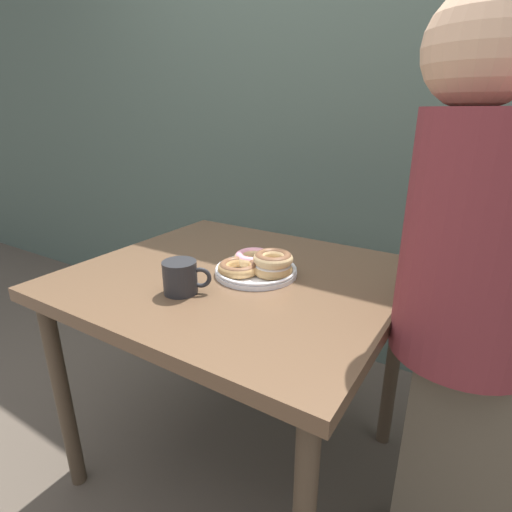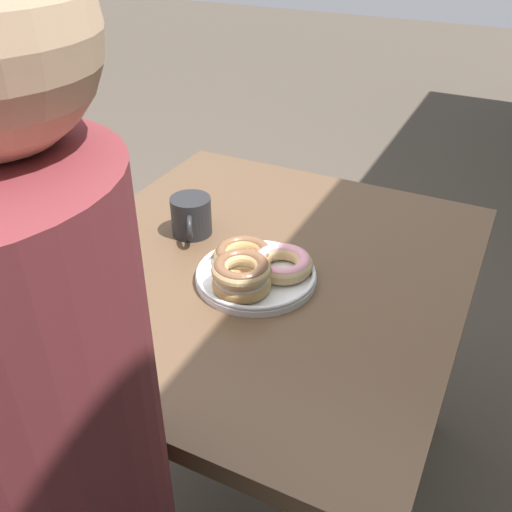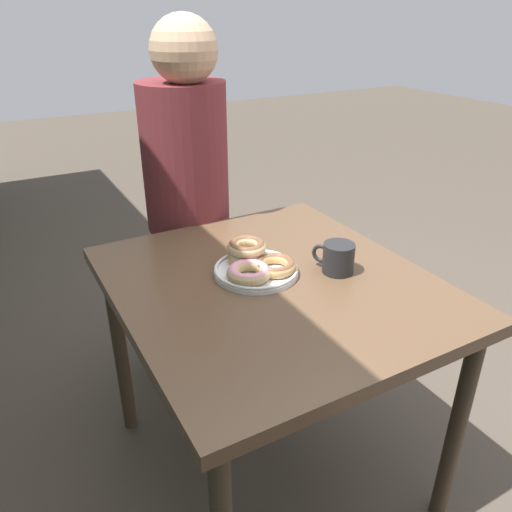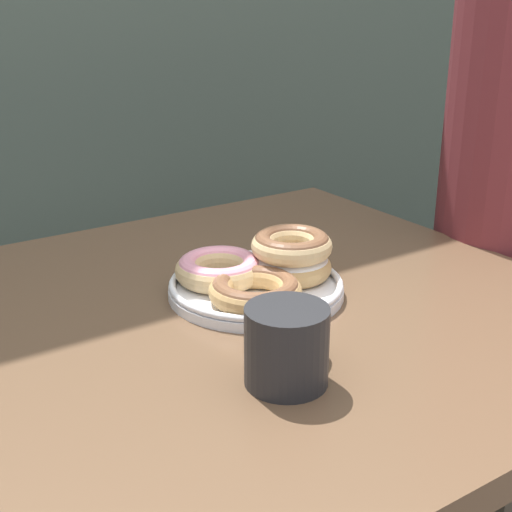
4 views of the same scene
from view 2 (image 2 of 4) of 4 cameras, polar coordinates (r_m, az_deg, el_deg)
ground_plane at (r=1.85m, az=-6.05°, el=-18.99°), size 14.00×14.00×0.00m
dining_table at (r=1.30m, az=0.20°, el=-3.88°), size 0.98×0.88×0.76m
donut_plate at (r=1.18m, az=-0.16°, el=-1.29°), size 0.27×0.27×0.08m
coffee_mug at (r=1.35m, az=-6.50°, el=4.01°), size 0.12×0.10×0.09m
person_figure at (r=0.85m, az=-20.89°, el=-21.69°), size 0.37×0.32×1.47m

